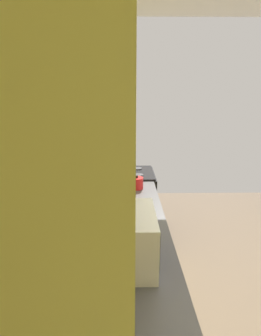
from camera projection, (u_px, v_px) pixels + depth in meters
The scene contains 6 objects.
wall_back at pixel (74, 163), 1.75m from camera, with size 4.03×0.12×2.84m, color #E9D77F.
counter_run at pixel (128, 325), 1.66m from camera, with size 3.16×0.63×0.88m.
upper_cabinets at pixel (97, 94), 1.28m from camera, with size 2.20×0.31×0.63m.
oven_range at pixel (129, 204), 3.50m from camera, with size 0.68×0.67×1.06m.
microwave at pixel (125, 238), 1.54m from camera, with size 0.45×0.38×0.32m.
kettle at pixel (136, 183), 2.82m from camera, with size 0.21×0.15×0.15m.
Camera 1 is at (-1.70, 1.39, 1.86)m, focal length 27.75 mm.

